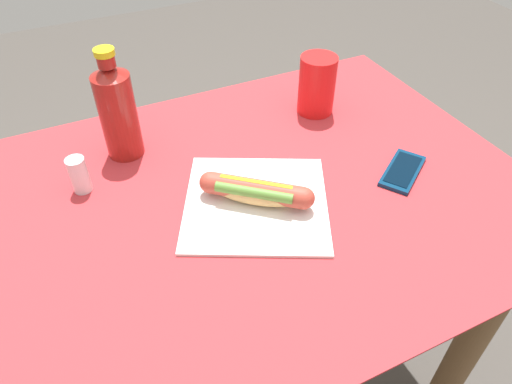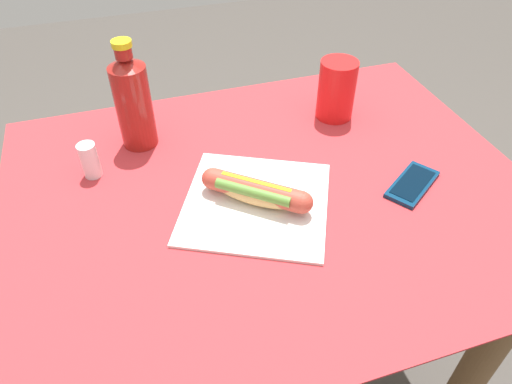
# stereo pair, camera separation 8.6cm
# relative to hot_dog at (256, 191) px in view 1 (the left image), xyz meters

# --- Properties ---
(ground_plane) EXTENTS (6.00, 6.00, 0.00)m
(ground_plane) POSITION_rel_hot_dog_xyz_m (-0.04, -0.03, -0.78)
(ground_plane) COLOR #47423D
(ground_plane) RESTS_ON ground
(dining_table) EXTENTS (1.02, 0.81, 0.74)m
(dining_table) POSITION_rel_hot_dog_xyz_m (-0.04, -0.03, -0.18)
(dining_table) COLOR brown
(dining_table) RESTS_ON ground
(paper_wrapper) EXTENTS (0.36, 0.36, 0.01)m
(paper_wrapper) POSITION_rel_hot_dog_xyz_m (-0.00, -0.00, -0.03)
(paper_wrapper) COLOR silver
(paper_wrapper) RESTS_ON dining_table
(hot_dog) EXTENTS (0.18, 0.15, 0.05)m
(hot_dog) POSITION_rel_hot_dog_xyz_m (0.00, 0.00, 0.00)
(hot_dog) COLOR tan
(hot_dog) RESTS_ON paper_wrapper
(cell_phone) EXTENTS (0.14, 0.12, 0.01)m
(cell_phone) POSITION_rel_hot_dog_xyz_m (-0.31, 0.04, -0.03)
(cell_phone) COLOR #0A2D4C
(cell_phone) RESTS_ON dining_table
(soda_bottle) EXTENTS (0.08, 0.08, 0.23)m
(soda_bottle) POSITION_rel_hot_dog_xyz_m (0.18, -0.27, 0.07)
(soda_bottle) COLOR maroon
(soda_bottle) RESTS_ON dining_table
(drinking_cup) EXTENTS (0.09, 0.09, 0.14)m
(drinking_cup) POSITION_rel_hot_dog_xyz_m (-0.27, -0.24, 0.04)
(drinking_cup) COLOR red
(drinking_cup) RESTS_ON dining_table
(salt_shaker) EXTENTS (0.04, 0.04, 0.07)m
(salt_shaker) POSITION_rel_hot_dog_xyz_m (0.29, -0.18, 0.00)
(salt_shaker) COLOR silver
(salt_shaker) RESTS_ON dining_table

